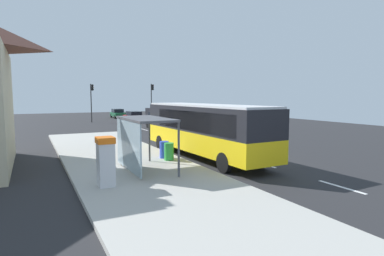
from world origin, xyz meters
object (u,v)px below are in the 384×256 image
(sedan_near, at_px, (118,113))
(traffic_light_near_side, at_px, (152,97))
(white_van, at_px, (161,117))
(ticket_machine, at_px, (106,161))
(bus_shelter, at_px, (139,130))
(recycling_bin_blue, at_px, (164,150))
(sedan_far, at_px, (134,116))
(traffic_light_far_side, at_px, (92,97))
(recycling_bin_green, at_px, (169,152))
(bus, at_px, (204,127))

(sedan_near, xyz_separation_m, traffic_light_near_side, (3.19, -8.09, 2.83))
(white_van, relative_size, ticket_machine, 2.68)
(bus_shelter, bearing_deg, sedan_near, 77.49)
(recycling_bin_blue, xyz_separation_m, traffic_light_near_side, (9.69, 28.80, 2.96))
(sedan_far, relative_size, ticket_machine, 2.30)
(recycling_bin_blue, distance_m, bus_shelter, 3.56)
(sedan_far, bearing_deg, traffic_light_near_side, 19.22)
(white_van, bearing_deg, bus_shelter, -114.38)
(sedan_far, bearing_deg, traffic_light_far_side, 160.52)
(white_van, relative_size, recycling_bin_blue, 5.48)
(recycling_bin_green, xyz_separation_m, bus_shelter, (-2.21, -1.69, 1.44))
(sedan_far, height_order, recycling_bin_green, sedan_far)
(sedan_near, distance_m, bus_shelter, 40.25)
(recycling_bin_blue, xyz_separation_m, bus_shelter, (-2.21, -2.39, 1.44))
(bus, distance_m, traffic_light_far_side, 29.86)
(bus, relative_size, bus_shelter, 2.77)
(traffic_light_near_side, bearing_deg, sedan_near, 111.53)
(white_van, distance_m, bus_shelter, 20.88)
(sedan_far, height_order, ticket_machine, ticket_machine)
(sedan_near, xyz_separation_m, sedan_far, (0.00, -9.21, 0.00))
(white_van, height_order, bus_shelter, bus_shelter)
(recycling_bin_green, xyz_separation_m, traffic_light_near_side, (9.69, 29.50, 2.96))
(sedan_near, height_order, ticket_machine, ticket_machine)
(bus, distance_m, traffic_light_near_side, 29.92)
(recycling_bin_green, bearing_deg, ticket_machine, -139.34)
(bus, distance_m, bus_shelter, 5.20)
(recycling_bin_blue, bearing_deg, bus, -4.31)
(traffic_light_far_side, bearing_deg, ticket_machine, -98.86)
(traffic_light_near_side, bearing_deg, recycling_bin_green, -108.19)
(sedan_near, bearing_deg, traffic_light_near_side, -68.47)
(recycling_bin_blue, bearing_deg, white_van, 68.93)
(recycling_bin_green, bearing_deg, bus_shelter, -142.65)
(bus, bearing_deg, recycling_bin_green, -168.35)
(sedan_far, bearing_deg, sedan_near, 90.00)
(sedan_far, xyz_separation_m, traffic_light_near_side, (3.19, 1.11, 2.83))
(white_van, distance_m, recycling_bin_green, 18.47)
(sedan_near, bearing_deg, bus, -96.18)
(white_van, xyz_separation_m, recycling_bin_blue, (-6.40, -16.62, -0.69))
(bus, relative_size, white_van, 2.13)
(white_van, height_order, traffic_light_far_side, traffic_light_far_side)
(sedan_far, height_order, traffic_light_far_side, traffic_light_far_side)
(sedan_far, xyz_separation_m, recycling_bin_blue, (-6.50, -27.68, -0.14))
(bus_shelter, bearing_deg, recycling_bin_blue, 47.19)
(ticket_machine, xyz_separation_m, traffic_light_near_side, (13.88, 33.09, 2.45))
(white_van, distance_m, sedan_far, 11.08)
(white_van, xyz_separation_m, recycling_bin_green, (-6.40, -17.32, -0.69))
(sedan_near, relative_size, recycling_bin_blue, 4.67)
(ticket_machine, relative_size, bus_shelter, 0.48)
(traffic_light_far_side, bearing_deg, bus_shelter, -95.90)
(recycling_bin_blue, height_order, bus_shelter, bus_shelter)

